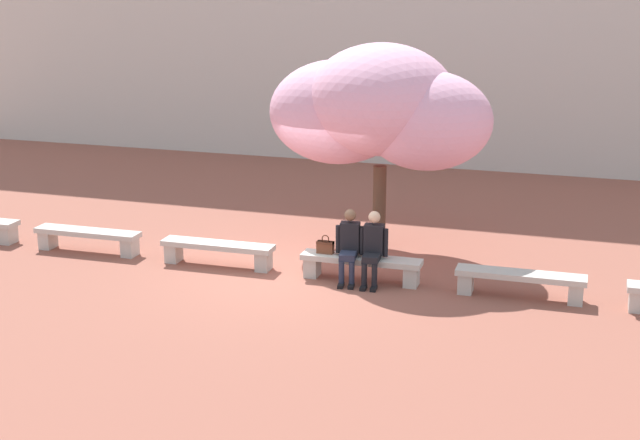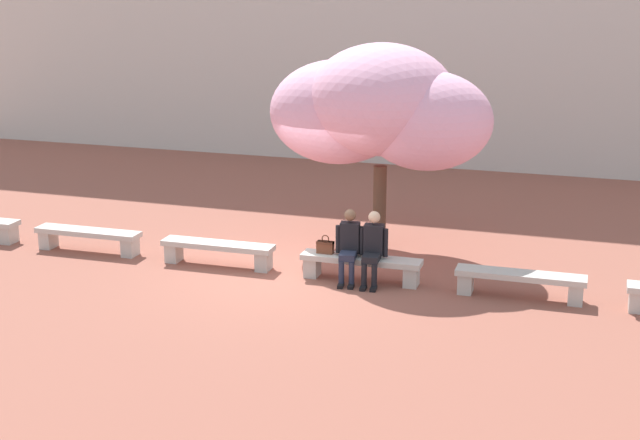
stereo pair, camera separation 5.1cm
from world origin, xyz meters
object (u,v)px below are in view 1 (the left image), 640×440
(stone_bench_east_end, at_px, (520,280))
(cherry_tree_main, at_px, (377,109))
(person_seated_left, at_px, (349,243))
(stone_bench_near_east, at_px, (361,264))
(stone_bench_near_west, at_px, (88,237))
(handbag, at_px, (325,246))
(person_seated_right, at_px, (373,245))
(stone_bench_center, at_px, (218,250))

(stone_bench_east_end, bearing_deg, cherry_tree_main, 145.91)
(person_seated_left, bearing_deg, stone_bench_near_east, 14.26)
(cherry_tree_main, bearing_deg, stone_bench_near_west, -158.63)
(stone_bench_near_west, xyz_separation_m, handbag, (4.88, 0.01, 0.27))
(handbag, bearing_deg, stone_bench_near_west, -179.94)
(person_seated_right, height_order, handbag, person_seated_right)
(person_seated_right, height_order, cherry_tree_main, cherry_tree_main)
(handbag, distance_m, cherry_tree_main, 3.03)
(stone_bench_east_end, relative_size, handbag, 6.38)
(stone_bench_center, relative_size, stone_bench_east_end, 1.00)
(handbag, bearing_deg, cherry_tree_main, 79.17)
(person_seated_left, distance_m, cherry_tree_main, 2.96)
(stone_bench_near_west, relative_size, handbag, 6.38)
(person_seated_left, distance_m, person_seated_right, 0.43)
(stone_bench_near_west, distance_m, stone_bench_center, 2.77)
(stone_bench_near_west, distance_m, stone_bench_east_end, 8.32)
(stone_bench_east_end, distance_m, cherry_tree_main, 4.43)
(stone_bench_east_end, distance_m, handbag, 3.45)
(stone_bench_near_west, distance_m, stone_bench_near_east, 5.54)
(stone_bench_center, relative_size, cherry_tree_main, 0.49)
(stone_bench_center, bearing_deg, person_seated_left, -1.18)
(stone_bench_near_west, bearing_deg, person_seated_right, -0.53)
(stone_bench_east_end, xyz_separation_m, cherry_tree_main, (-3.05, 2.06, 2.46))
(person_seated_left, bearing_deg, stone_bench_near_west, 179.43)
(stone_bench_center, height_order, person_seated_right, person_seated_right)
(stone_bench_center, distance_m, stone_bench_east_end, 5.54)
(stone_bench_near_east, bearing_deg, stone_bench_near_west, 180.00)
(person_seated_right, bearing_deg, stone_bench_near_west, 179.47)
(person_seated_right, bearing_deg, cherry_tree_main, 103.25)
(person_seated_right, bearing_deg, stone_bench_near_east, 166.56)
(stone_bench_east_end, relative_size, cherry_tree_main, 0.49)
(cherry_tree_main, bearing_deg, handbag, -100.83)
(stone_bench_near_west, relative_size, stone_bench_center, 1.00)
(stone_bench_near_west, relative_size, person_seated_left, 1.68)
(stone_bench_east_end, relative_size, person_seated_right, 1.68)
(person_seated_left, bearing_deg, stone_bench_center, 178.82)
(person_seated_left, xyz_separation_m, handbag, (-0.46, 0.06, -0.12))
(person_seated_right, relative_size, cherry_tree_main, 0.29)
(stone_bench_center, distance_m, cherry_tree_main, 4.07)
(person_seated_left, bearing_deg, cherry_tree_main, 91.81)
(stone_bench_center, height_order, person_seated_left, person_seated_left)
(stone_bench_east_end, height_order, handbag, handbag)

